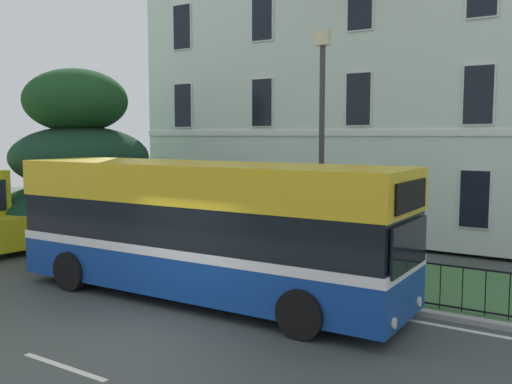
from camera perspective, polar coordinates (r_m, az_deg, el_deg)
name	(u,v)px	position (r m, az deg, el deg)	size (l,w,h in m)	color
ground_plane	(170,324)	(11.99, -8.53, -12.90)	(60.00, 56.00, 0.18)	#3E4543
georgian_townhouse	(403,72)	(23.87, 14.42, 11.47)	(19.60, 8.81, 12.21)	silver
iron_verge_railing	(261,260)	(14.67, 0.46, -6.77)	(12.71, 0.04, 0.97)	black
evergreen_tree	(78,174)	(21.46, -17.30, 1.70)	(5.93, 5.93, 6.19)	#423328
single_decker_bus	(203,228)	(13.24, -5.31, -3.59)	(9.70, 2.78, 3.15)	navy
street_lamp_post	(322,138)	(14.54, 6.56, 5.40)	(0.36, 0.24, 6.24)	#333338
litter_bin	(135,237)	(18.00, -11.99, -4.44)	(0.52, 0.52, 1.07)	#4C4742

